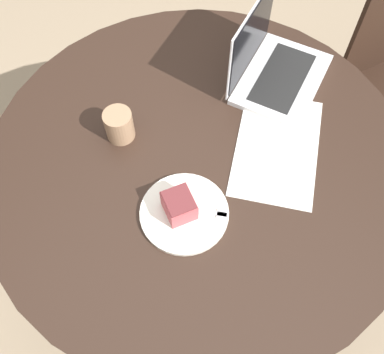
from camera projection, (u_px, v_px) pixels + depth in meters
ground_plane at (197, 248)px, 1.92m from camera, size 12.00×12.00×0.00m
dining_table at (199, 181)px, 1.41m from camera, size 1.23×1.23×0.73m
paper_document at (277, 147)px, 1.30m from camera, size 0.44×0.36×0.00m
plate at (184, 213)px, 1.19m from camera, size 0.24×0.24×0.01m
cake_slice at (179, 205)px, 1.16m from camera, size 0.11×0.11×0.07m
fork at (202, 211)px, 1.18m from camera, size 0.09×0.17×0.00m
coffee_glass at (119, 125)px, 1.28m from camera, size 0.08×0.08×0.09m
laptop at (274, 67)px, 1.39m from camera, size 0.35×0.28×0.25m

